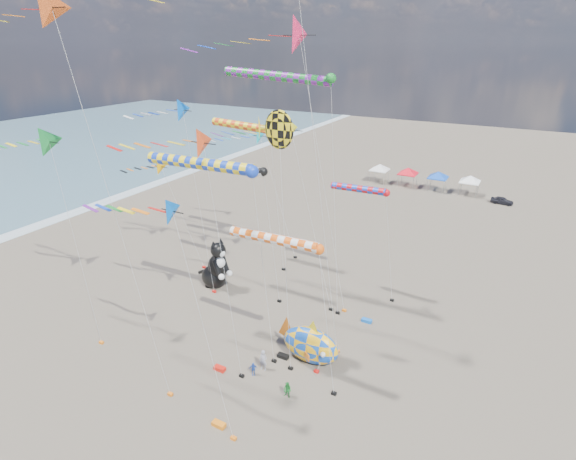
# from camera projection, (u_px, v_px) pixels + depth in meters

# --- Properties ---
(ground) EXTENTS (260.00, 260.00, 0.00)m
(ground) POSITION_uv_depth(u_px,v_px,m) (170.00, 436.00, 28.47)
(ground) COLOR brown
(ground) RESTS_ON ground
(delta_kite_0) EXTENTS (10.16, 1.70, 15.55)m
(delta_kite_0) POSITION_uv_depth(u_px,v_px,m) (155.00, 216.00, 24.64)
(delta_kite_0) COLOR blue
(delta_kite_0) RESTS_ON ground
(delta_kite_2) EXTENTS (14.75, 3.11, 25.18)m
(delta_kite_2) POSITION_uv_depth(u_px,v_px,m) (309.00, 37.00, 34.32)
(delta_kite_2) COLOR #F71F51
(delta_kite_2) RESTS_ON ground
(delta_kite_3) EXTENTS (9.42, 2.22, 18.65)m
(delta_kite_3) POSITION_uv_depth(u_px,v_px,m) (175.00, 114.00, 39.31)
(delta_kite_3) COLOR blue
(delta_kite_3) RESTS_ON ground
(delta_kite_4) EXTENTS (12.26, 2.40, 17.48)m
(delta_kite_4) POSITION_uv_depth(u_px,v_px,m) (285.00, 133.00, 37.67)
(delta_kite_4) COLOR #FFF91F
(delta_kite_4) RESTS_ON ground
(delta_kite_5) EXTENTS (9.75, 2.40, 17.66)m
(delta_kite_5) POSITION_uv_depth(u_px,v_px,m) (35.00, 145.00, 32.26)
(delta_kite_5) COLOR #168132
(delta_kite_5) RESTS_ON ground
(delta_kite_6) EXTENTS (11.31, 2.09, 14.44)m
(delta_kite_6) POSITION_uv_depth(u_px,v_px,m) (254.00, 141.00, 49.05)
(delta_kite_6) COLOR #0AB4CB
(delta_kite_6) RESTS_ON ground
(delta_kite_7) EXTENTS (9.24, 1.87, 12.20)m
(delta_kite_7) POSITION_uv_depth(u_px,v_px,m) (163.00, 166.00, 47.28)
(delta_kite_7) COLOR #FFAD04
(delta_kite_7) RESTS_ON ground
(delta_kite_8) EXTENTS (14.61, 2.41, 26.00)m
(delta_kite_8) POSITION_uv_depth(u_px,v_px,m) (45.00, 14.00, 24.83)
(delta_kite_8) COLOR #D04D19
(delta_kite_8) RESTS_ON ground
(delta_kite_9) EXTENTS (10.87, 2.17, 18.33)m
(delta_kite_9) POSITION_uv_depth(u_px,v_px,m) (182.00, 147.00, 28.55)
(delta_kite_9) COLOR #E6441A
(delta_kite_9) RESTS_ON ground
(windsock_0) EXTENTS (10.56, 0.91, 15.57)m
(windsock_0) POSITION_uv_depth(u_px,v_px,m) (205.00, 165.00, 31.60)
(windsock_0) COLOR #1337C0
(windsock_0) RESTS_ON ground
(windsock_1) EXTENTS (6.97, 0.68, 11.04)m
(windsock_1) POSITION_uv_depth(u_px,v_px,m) (362.00, 190.00, 40.78)
(windsock_1) COLOR red
(windsock_1) RESTS_ON ground
(windsock_2) EXTENTS (8.64, 0.79, 13.08)m
(windsock_2) POSITION_uv_depth(u_px,v_px,m) (234.00, 168.00, 40.21)
(windsock_2) COLOR black
(windsock_2) RESTS_ON ground
(windsock_3) EXTENTS (8.38, 0.73, 11.42)m
(windsock_3) POSITION_uv_depth(u_px,v_px,m) (278.00, 241.00, 29.51)
(windsock_3) COLOR #F05910
(windsock_3) RESTS_ON ground
(windsock_4) EXTENTS (8.44, 0.84, 15.67)m
(windsock_4) POSITION_uv_depth(u_px,v_px,m) (244.00, 126.00, 45.14)
(windsock_4) COLOR #E14112
(windsock_4) RESTS_ON ground
(windsock_5) EXTENTS (11.09, 0.80, 20.91)m
(windsock_5) POSITION_uv_depth(u_px,v_px,m) (282.00, 77.00, 35.85)
(windsock_5) COLOR #167B27
(windsock_5) RESTS_ON ground
(angelfish_kite) EXTENTS (3.74, 3.02, 18.99)m
(angelfish_kite) POSITION_uv_depth(u_px,v_px,m) (276.00, 132.00, 30.01)
(angelfish_kite) COLOR yellow
(angelfish_kite) RESTS_ON ground
(cat_inflatable) EXTENTS (4.39, 2.93, 5.43)m
(cat_inflatable) POSITION_uv_depth(u_px,v_px,m) (215.00, 262.00, 44.81)
(cat_inflatable) COLOR black
(cat_inflatable) RESTS_ON ground
(fish_inflatable) EXTENTS (6.21, 3.09, 3.88)m
(fish_inflatable) POSITION_uv_depth(u_px,v_px,m) (310.00, 345.00, 34.62)
(fish_inflatable) COLOR blue
(fish_inflatable) RESTS_ON ground
(person_adult) EXTENTS (0.66, 0.46, 1.71)m
(person_adult) POSITION_uv_depth(u_px,v_px,m) (263.00, 360.00, 33.90)
(person_adult) COLOR gray
(person_adult) RESTS_ON ground
(child_green) EXTENTS (0.65, 0.53, 1.26)m
(child_green) POSITION_uv_depth(u_px,v_px,m) (287.00, 390.00, 31.32)
(child_green) COLOR #1E8730
(child_green) RESTS_ON ground
(child_blue) EXTENTS (0.68, 0.58, 1.10)m
(child_blue) POSITION_uv_depth(u_px,v_px,m) (253.00, 369.00, 33.47)
(child_blue) COLOR #274FB5
(child_blue) RESTS_ON ground
(kite_bag_0) EXTENTS (0.90, 0.44, 0.30)m
(kite_bag_0) POSITION_uv_depth(u_px,v_px,m) (219.00, 424.00, 29.12)
(kite_bag_0) COLOR orange
(kite_bag_0) RESTS_ON ground
(kite_bag_1) EXTENTS (0.90, 0.44, 0.30)m
(kite_bag_1) POSITION_uv_depth(u_px,v_px,m) (220.00, 368.00, 34.10)
(kite_bag_1) COLOR red
(kite_bag_1) RESTS_ON ground
(kite_bag_2) EXTENTS (0.90, 0.44, 0.30)m
(kite_bag_2) POSITION_uv_depth(u_px,v_px,m) (367.00, 321.00, 39.95)
(kite_bag_2) COLOR blue
(kite_bag_2) RESTS_ON ground
(kite_bag_3) EXTENTS (0.90, 0.44, 0.30)m
(kite_bag_3) POSITION_uv_depth(u_px,v_px,m) (283.00, 356.00, 35.44)
(kite_bag_3) COLOR black
(kite_bag_3) RESTS_ON ground
(tent_row) EXTENTS (19.20, 4.20, 3.80)m
(tent_row) POSITION_uv_depth(u_px,v_px,m) (423.00, 170.00, 75.05)
(tent_row) COLOR white
(tent_row) RESTS_ON ground
(parked_car) EXTENTS (3.37, 1.67, 1.10)m
(parked_car) POSITION_uv_depth(u_px,v_px,m) (502.00, 200.00, 68.80)
(parked_car) COLOR #26262D
(parked_car) RESTS_ON ground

